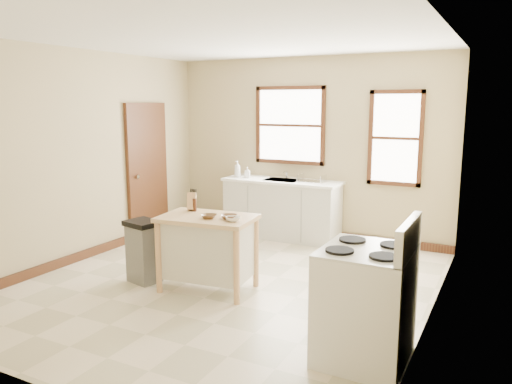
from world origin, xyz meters
TOP-DOWN VIEW (x-y plane):
  - floor at (0.00, 0.00)m, footprint 5.00×5.00m
  - ceiling at (0.00, 0.00)m, footprint 5.00×5.00m
  - wall_back at (0.00, 2.50)m, footprint 4.50×0.04m
  - wall_left at (-2.25, 0.00)m, footprint 0.04×5.00m
  - wall_right at (2.25, 0.00)m, footprint 0.04×5.00m
  - window_main at (-0.30, 2.48)m, footprint 1.17×0.06m
  - window_side at (1.35, 2.48)m, footprint 0.77×0.06m
  - door_left at (-2.21, 1.30)m, footprint 0.06×0.90m
  - baseboard_back at (0.00, 2.47)m, footprint 4.50×0.04m
  - baseboard_left at (-2.22, 0.00)m, footprint 0.04×5.00m
  - sink_counter at (-0.30, 2.20)m, footprint 1.86×0.62m
  - faucet at (-0.30, 2.38)m, footprint 0.03×0.03m
  - soap_bottle_a at (-1.06, 2.14)m, footprint 0.13×0.13m
  - soap_bottle_b at (-0.88, 2.13)m, footprint 0.10×0.10m
  - dish_rack at (0.19, 2.20)m, footprint 0.48×0.43m
  - kitchen_island at (-0.10, -0.24)m, footprint 1.11×0.78m
  - knife_block at (-0.43, -0.06)m, footprint 0.13×0.13m
  - pepper_grinder at (-0.37, -0.09)m, footprint 0.06×0.06m
  - bowl_a at (-0.04, -0.31)m, footprint 0.20×0.20m
  - bowl_b at (0.17, -0.22)m, footprint 0.21×0.21m
  - bowl_c at (0.27, -0.31)m, footprint 0.21×0.21m
  - trash_bin at (-0.92, -0.37)m, footprint 0.44×0.40m
  - gas_stove at (1.89, -0.96)m, footprint 0.76×0.77m

SIDE VIEW (x-z plane):
  - floor at x=0.00m, z-range 0.00..0.00m
  - baseboard_back at x=0.00m, z-range 0.00..0.12m
  - baseboard_left at x=-2.22m, z-range 0.00..0.12m
  - trash_bin at x=-0.92m, z-range 0.00..0.74m
  - kitchen_island at x=-0.10m, z-range 0.00..0.85m
  - sink_counter at x=-0.30m, z-range 0.00..0.92m
  - gas_stove at x=1.89m, z-range 0.00..1.21m
  - bowl_a at x=-0.04m, z-range 0.85..0.90m
  - bowl_b at x=0.17m, z-range 0.85..0.90m
  - bowl_c at x=0.27m, z-range 0.85..0.90m
  - pepper_grinder at x=-0.37m, z-range 0.85..1.00m
  - knife_block at x=-0.43m, z-range 0.85..1.05m
  - dish_rack at x=0.19m, z-range 0.92..1.02m
  - soap_bottle_b at x=-0.88m, z-range 0.92..1.09m
  - faucet at x=-0.30m, z-range 0.92..1.14m
  - door_left at x=-2.21m, z-range 0.00..2.10m
  - soap_bottle_a at x=-1.06m, z-range 0.92..1.18m
  - wall_back at x=0.00m, z-range 0.00..2.80m
  - wall_left at x=-2.25m, z-range 0.00..2.80m
  - wall_right at x=2.25m, z-range 0.00..2.80m
  - window_side at x=1.35m, z-range 0.92..2.29m
  - window_main at x=-0.30m, z-range 1.14..2.36m
  - ceiling at x=0.00m, z-range 2.80..2.80m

